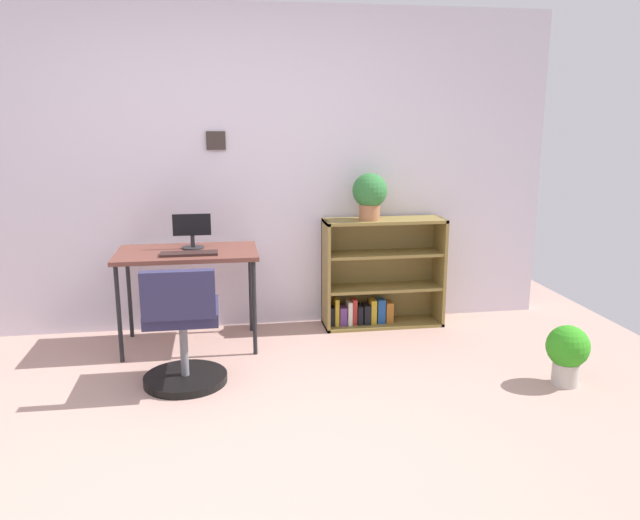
{
  "coord_description": "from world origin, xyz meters",
  "views": [
    {
      "loc": [
        -0.01,
        -2.7,
        1.63
      ],
      "look_at": [
        0.62,
        1.24,
        0.71
      ],
      "focal_mm": 34.81,
      "sensor_mm": 36.0,
      "label": 1
    }
  ],
  "objects_px": {
    "monitor": "(192,231)",
    "bookshelf_low": "(379,277)",
    "keyboard": "(189,254)",
    "desk": "(187,259)",
    "potted_plant_floor": "(567,351)",
    "office_chair": "(183,334)",
    "potted_plant_on_shelf": "(370,194)"
  },
  "relations": [
    {
      "from": "monitor",
      "to": "bookshelf_low",
      "type": "distance_m",
      "value": 1.52
    },
    {
      "from": "monitor",
      "to": "potted_plant_floor",
      "type": "bearing_deg",
      "value": -26.68
    },
    {
      "from": "bookshelf_low",
      "to": "potted_plant_floor",
      "type": "distance_m",
      "value": 1.6
    },
    {
      "from": "keyboard",
      "to": "office_chair",
      "type": "distance_m",
      "value": 0.7
    },
    {
      "from": "monitor",
      "to": "bookshelf_low",
      "type": "bearing_deg",
      "value": 7.65
    },
    {
      "from": "keyboard",
      "to": "potted_plant_floor",
      "type": "height_order",
      "value": "keyboard"
    },
    {
      "from": "potted_plant_on_shelf",
      "to": "monitor",
      "type": "bearing_deg",
      "value": -174.27
    },
    {
      "from": "desk",
      "to": "monitor",
      "type": "relative_size",
      "value": 3.66
    },
    {
      "from": "desk",
      "to": "potted_plant_floor",
      "type": "xyz_separation_m",
      "value": [
        2.33,
        -1.08,
        -0.43
      ]
    },
    {
      "from": "keyboard",
      "to": "potted_plant_on_shelf",
      "type": "xyz_separation_m",
      "value": [
        1.35,
        0.35,
        0.35
      ]
    },
    {
      "from": "monitor",
      "to": "potted_plant_on_shelf",
      "type": "relative_size",
      "value": 0.75
    },
    {
      "from": "monitor",
      "to": "keyboard",
      "type": "xyz_separation_m",
      "value": [
        -0.02,
        -0.21,
        -0.12
      ]
    },
    {
      "from": "potted_plant_floor",
      "to": "desk",
      "type": "bearing_deg",
      "value": 155.23
    },
    {
      "from": "potted_plant_on_shelf",
      "to": "bookshelf_low",
      "type": "bearing_deg",
      "value": 30.05
    },
    {
      "from": "monitor",
      "to": "potted_plant_on_shelf",
      "type": "height_order",
      "value": "potted_plant_on_shelf"
    },
    {
      "from": "potted_plant_on_shelf",
      "to": "potted_plant_floor",
      "type": "distance_m",
      "value": 1.81
    },
    {
      "from": "desk",
      "to": "keyboard",
      "type": "distance_m",
      "value": 0.15
    },
    {
      "from": "office_chair",
      "to": "desk",
      "type": "bearing_deg",
      "value": 89.28
    },
    {
      "from": "office_chair",
      "to": "bookshelf_low",
      "type": "height_order",
      "value": "bookshelf_low"
    },
    {
      "from": "desk",
      "to": "keyboard",
      "type": "height_order",
      "value": "keyboard"
    },
    {
      "from": "bookshelf_low",
      "to": "potted_plant_on_shelf",
      "type": "height_order",
      "value": "potted_plant_on_shelf"
    },
    {
      "from": "office_chair",
      "to": "potted_plant_on_shelf",
      "type": "height_order",
      "value": "potted_plant_on_shelf"
    },
    {
      "from": "keyboard",
      "to": "office_chair",
      "type": "relative_size",
      "value": 0.5
    },
    {
      "from": "office_chair",
      "to": "potted_plant_on_shelf",
      "type": "bearing_deg",
      "value": 33.97
    },
    {
      "from": "monitor",
      "to": "keyboard",
      "type": "bearing_deg",
      "value": -94.83
    },
    {
      "from": "office_chair",
      "to": "bookshelf_low",
      "type": "bearing_deg",
      "value": 33.71
    },
    {
      "from": "bookshelf_low",
      "to": "potted_plant_on_shelf",
      "type": "bearing_deg",
      "value": -149.95
    },
    {
      "from": "keyboard",
      "to": "potted_plant_on_shelf",
      "type": "relative_size",
      "value": 1.08
    },
    {
      "from": "monitor",
      "to": "office_chair",
      "type": "distance_m",
      "value": 0.94
    },
    {
      "from": "desk",
      "to": "keyboard",
      "type": "relative_size",
      "value": 2.53
    },
    {
      "from": "keyboard",
      "to": "desk",
      "type": "bearing_deg",
      "value": 98.7
    },
    {
      "from": "office_chair",
      "to": "potted_plant_on_shelf",
      "type": "xyz_separation_m",
      "value": [
        1.38,
        0.93,
        0.72
      ]
    }
  ]
}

